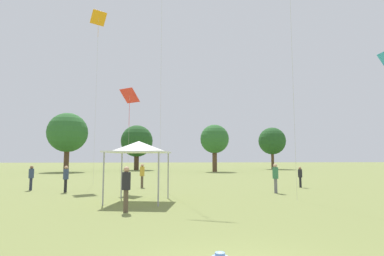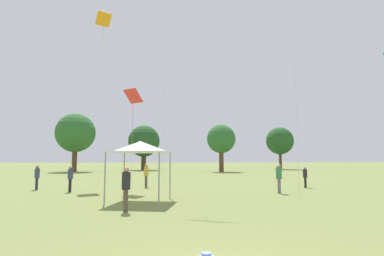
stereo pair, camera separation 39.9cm
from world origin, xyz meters
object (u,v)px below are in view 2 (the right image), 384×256
(canopy_tent, at_px, (140,147))
(distant_tree_3, at_px, (144,141))
(kite_0, at_px, (133,98))
(person_standing_4, at_px, (37,175))
(kite_5, at_px, (103,23))
(person_standing_1, at_px, (305,175))
(person_standing_5, at_px, (70,176))
(distant_tree_1, at_px, (280,141))
(person_standing_3, at_px, (279,176))
(person_standing_2, at_px, (126,185))
(distant_tree_2, at_px, (221,139))
(distant_tree_0, at_px, (76,133))
(person_standing_0, at_px, (146,173))

(canopy_tent, distance_m, distant_tree_3, 41.45)
(canopy_tent, xyz_separation_m, kite_0, (-1.16, 5.47, 3.72))
(person_standing_4, relative_size, kite_5, 0.11)
(person_standing_1, relative_size, person_standing_5, 0.91)
(kite_0, distance_m, distant_tree_1, 45.30)
(person_standing_4, xyz_separation_m, distant_tree_3, (4.03, 35.04, 4.35))
(person_standing_3, distance_m, canopy_tent, 9.03)
(kite_5, bearing_deg, person_standing_5, 99.36)
(person_standing_4, distance_m, distant_tree_3, 35.54)
(person_standing_3, relative_size, kite_5, 0.12)
(person_standing_2, relative_size, person_standing_5, 1.08)
(person_standing_3, distance_m, distant_tree_1, 43.51)
(distant_tree_2, bearing_deg, kite_5, -122.76)
(distant_tree_1, bearing_deg, kite_0, -122.71)
(distant_tree_3, bearing_deg, canopy_tent, -84.76)
(person_standing_3, xyz_separation_m, canopy_tent, (-8.37, -2.97, 1.65))
(person_standing_3, relative_size, distant_tree_0, 0.19)
(distant_tree_1, xyz_separation_m, distant_tree_3, (-27.10, -2.38, -0.32))
(kite_5, bearing_deg, person_standing_1, 176.84)
(person_standing_0, height_order, person_standing_4, person_standing_0)
(distant_tree_0, bearing_deg, person_standing_5, -72.67)
(person_standing_1, relative_size, distant_tree_1, 0.18)
(person_standing_0, xyz_separation_m, person_standing_2, (0.08, -10.39, 0.05))
(person_standing_1, xyz_separation_m, distant_tree_1, (11.75, 37.25, 4.75))
(kite_0, bearing_deg, kite_5, 25.37)
(person_standing_4, distance_m, person_standing_5, 3.20)
(person_standing_0, relative_size, person_standing_1, 1.14)
(person_standing_3, xyz_separation_m, distant_tree_1, (14.95, 40.60, 4.57))
(person_standing_0, height_order, kite_0, kite_0)
(person_standing_2, distance_m, person_standing_4, 11.85)
(person_standing_5, xyz_separation_m, distant_tree_0, (-9.48, 30.37, 5.34))
(canopy_tent, height_order, distant_tree_0, distant_tree_0)
(person_standing_1, bearing_deg, distant_tree_1, 156.78)
(distant_tree_3, bearing_deg, kite_0, -85.80)
(person_standing_0, height_order, person_standing_2, person_standing_2)
(person_standing_5, distance_m, distant_tree_2, 32.27)
(person_standing_1, xyz_separation_m, person_standing_5, (-16.58, -1.72, 0.09))
(person_standing_2, height_order, person_standing_3, person_standing_2)
(distant_tree_3, bearing_deg, person_standing_2, -85.42)
(person_standing_1, relative_size, person_standing_4, 0.92)
(person_standing_2, height_order, kite_5, kite_5)
(person_standing_2, relative_size, person_standing_3, 1.00)
(person_standing_5, height_order, distant_tree_3, distant_tree_3)
(person_standing_0, bearing_deg, canopy_tent, 85.31)
(person_standing_2, xyz_separation_m, distant_tree_3, (-3.54, 44.16, 4.25))
(person_standing_1, distance_m, kite_5, 21.58)
(person_standing_5, bearing_deg, distant_tree_3, -167.73)
(person_standing_1, xyz_separation_m, person_standing_3, (-3.20, -3.35, 0.18))
(distant_tree_2, bearing_deg, person_standing_4, -122.93)
(canopy_tent, relative_size, distant_tree_2, 0.44)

